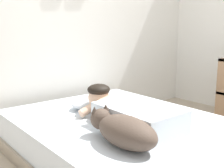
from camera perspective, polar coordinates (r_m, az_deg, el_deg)
ground_plane at (r=2.38m, az=10.82°, el=-16.42°), size 11.75×11.75×0.00m
back_wall at (r=3.27m, az=-9.25°, el=13.78°), size 3.88×0.12×2.50m
bed at (r=2.38m, az=2.88°, el=-11.60°), size 1.52×2.06×0.35m
pillow at (r=2.70m, az=-3.21°, el=-3.60°), size 0.52×0.32×0.11m
person_lying at (r=2.21m, az=2.91°, el=-5.59°), size 0.43×0.92×0.27m
dog at (r=1.83m, az=2.28°, el=-9.32°), size 0.26×0.57×0.21m
coffee_cup at (r=2.66m, az=-1.61°, el=-4.20°), size 0.12×0.09×0.07m
cell_phone at (r=2.29m, az=5.97°, el=-7.73°), size 0.07×0.14×0.01m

